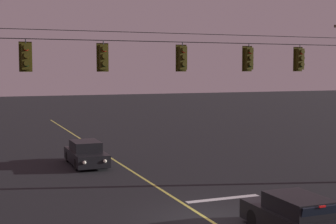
{
  "coord_description": "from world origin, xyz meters",
  "views": [
    {
      "loc": [
        -7.97,
        -16.21,
        5.51
      ],
      "look_at": [
        0.0,
        4.02,
        3.65
      ],
      "focal_mm": 53.48,
      "sensor_mm": 36.0,
      "label": 1
    }
  ],
  "objects_px": {
    "traffic_light_centre": "(183,58)",
    "traffic_light_rightmost": "(300,59)",
    "traffic_light_right_inner": "(249,59)",
    "car_waiting_near_lane": "(297,218)",
    "car_oncoming_lead": "(86,154)",
    "traffic_light_left_inner": "(104,57)",
    "traffic_light_leftmost": "(26,56)"
  },
  "relations": [
    {
      "from": "traffic_light_centre",
      "to": "traffic_light_rightmost",
      "type": "relative_size",
      "value": 1.0
    },
    {
      "from": "traffic_light_leftmost",
      "to": "car_oncoming_lead",
      "type": "relative_size",
      "value": 0.28
    },
    {
      "from": "traffic_light_right_inner",
      "to": "car_waiting_near_lane",
      "type": "bearing_deg",
      "value": -104.99
    },
    {
      "from": "traffic_light_right_inner",
      "to": "car_oncoming_lead",
      "type": "height_order",
      "value": "traffic_light_right_inner"
    },
    {
      "from": "traffic_light_leftmost",
      "to": "traffic_light_centre",
      "type": "height_order",
      "value": "same"
    },
    {
      "from": "traffic_light_centre",
      "to": "traffic_light_right_inner",
      "type": "xyz_separation_m",
      "value": [
        3.17,
        0.0,
        0.0
      ]
    },
    {
      "from": "traffic_light_centre",
      "to": "traffic_light_right_inner",
      "type": "bearing_deg",
      "value": 0.0
    },
    {
      "from": "car_oncoming_lead",
      "to": "traffic_light_centre",
      "type": "bearing_deg",
      "value": -76.39
    },
    {
      "from": "traffic_light_centre",
      "to": "car_oncoming_lead",
      "type": "height_order",
      "value": "traffic_light_centre"
    },
    {
      "from": "traffic_light_left_inner",
      "to": "car_waiting_near_lane",
      "type": "bearing_deg",
      "value": -49.41
    },
    {
      "from": "traffic_light_leftmost",
      "to": "car_waiting_near_lane",
      "type": "bearing_deg",
      "value": -36.28
    },
    {
      "from": "traffic_light_right_inner",
      "to": "car_waiting_near_lane",
      "type": "distance_m",
      "value": 8.04
    },
    {
      "from": "traffic_light_right_inner",
      "to": "car_waiting_near_lane",
      "type": "xyz_separation_m",
      "value": [
        -1.56,
        -5.81,
        -5.33
      ]
    },
    {
      "from": "car_oncoming_lead",
      "to": "traffic_light_rightmost",
      "type": "bearing_deg",
      "value": -48.29
    },
    {
      "from": "traffic_light_left_inner",
      "to": "traffic_light_rightmost",
      "type": "relative_size",
      "value": 1.0
    },
    {
      "from": "traffic_light_left_inner",
      "to": "car_waiting_near_lane",
      "type": "height_order",
      "value": "traffic_light_left_inner"
    },
    {
      "from": "traffic_light_left_inner",
      "to": "car_waiting_near_lane",
      "type": "distance_m",
      "value": 9.33
    },
    {
      "from": "traffic_light_leftmost",
      "to": "traffic_light_left_inner",
      "type": "distance_m",
      "value": 2.94
    },
    {
      "from": "traffic_light_left_inner",
      "to": "traffic_light_centre",
      "type": "xyz_separation_m",
      "value": [
        3.37,
        0.0,
        0.0
      ]
    },
    {
      "from": "traffic_light_leftmost",
      "to": "traffic_light_left_inner",
      "type": "xyz_separation_m",
      "value": [
        2.94,
        0.0,
        0.0
      ]
    },
    {
      "from": "traffic_light_left_inner",
      "to": "car_waiting_near_lane",
      "type": "relative_size",
      "value": 0.28
    },
    {
      "from": "traffic_light_left_inner",
      "to": "traffic_light_rightmost",
      "type": "xyz_separation_m",
      "value": [
        9.22,
        0.0,
        0.0
      ]
    },
    {
      "from": "traffic_light_left_inner",
      "to": "traffic_light_centre",
      "type": "bearing_deg",
      "value": 0.0
    },
    {
      "from": "traffic_light_leftmost",
      "to": "car_oncoming_lead",
      "type": "height_order",
      "value": "traffic_light_leftmost"
    },
    {
      "from": "traffic_light_rightmost",
      "to": "car_oncoming_lead",
      "type": "xyz_separation_m",
      "value": [
        -8.04,
        9.02,
        -5.33
      ]
    },
    {
      "from": "traffic_light_left_inner",
      "to": "traffic_light_rightmost",
      "type": "distance_m",
      "value": 9.22
    },
    {
      "from": "traffic_light_right_inner",
      "to": "car_waiting_near_lane",
      "type": "relative_size",
      "value": 0.28
    },
    {
      "from": "car_waiting_near_lane",
      "to": "car_oncoming_lead",
      "type": "xyz_separation_m",
      "value": [
        -3.8,
        14.83,
        -0.0
      ]
    },
    {
      "from": "traffic_light_rightmost",
      "to": "car_oncoming_lead",
      "type": "height_order",
      "value": "traffic_light_rightmost"
    },
    {
      "from": "traffic_light_left_inner",
      "to": "traffic_light_centre",
      "type": "relative_size",
      "value": 1.0
    },
    {
      "from": "car_oncoming_lead",
      "to": "car_waiting_near_lane",
      "type": "bearing_deg",
      "value": -75.64
    },
    {
      "from": "traffic_light_centre",
      "to": "traffic_light_rightmost",
      "type": "xyz_separation_m",
      "value": [
        5.86,
        0.0,
        0.0
      ]
    }
  ]
}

